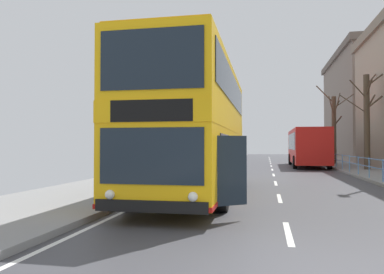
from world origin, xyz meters
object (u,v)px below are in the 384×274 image
Objects in this scene: double_decker_bus_main at (196,128)px; bare_tree_far_00 at (367,119)px; bare_tree_far_01 at (334,128)px; background_bus_far_lane at (307,146)px.

double_decker_bus_main is 1.57× the size of bare_tree_far_00.
double_decker_bus_main is at bearing -110.55° from bare_tree_far_01.
bare_tree_far_01 reaches higher than bare_tree_far_00.
background_bus_far_lane is 6.35m from bare_tree_far_00.
bare_tree_far_00 is (8.77, 13.57, 1.17)m from double_decker_bus_main.
bare_tree_far_00 reaches higher than background_bus_far_lane.
double_decker_bus_main is 1.04× the size of background_bus_far_lane.
double_decker_bus_main is 23.06m from bare_tree_far_01.
bare_tree_far_01 is (8.09, 21.57, 0.97)m from double_decker_bus_main.
bare_tree_far_00 is at bearing 57.13° from double_decker_bus_main.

